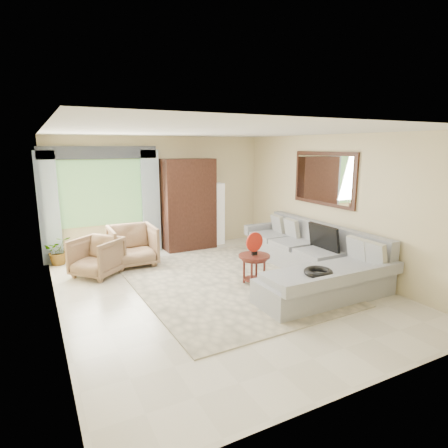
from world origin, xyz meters
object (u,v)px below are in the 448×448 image
tv_screen (324,238)px  armchair_right (133,246)px  floor_lamp (218,214)px  coffee_table (254,269)px  potted_plant (59,250)px  armoire (189,204)px  armchair_left (97,257)px  sectional_sofa (311,262)px

tv_screen → armchair_right: 3.75m
floor_lamp → coffee_table: bearing=-104.3°
coffee_table → potted_plant: 4.07m
tv_screen → armoire: bearing=117.2°
armchair_left → armchair_right: bearing=72.3°
armchair_left → potted_plant: (-0.58, 1.07, -0.06)m
coffee_table → floor_lamp: bearing=75.7°
tv_screen → armoire: armoire is taller
sectional_sofa → armchair_right: bearing=141.2°
sectional_sofa → tv_screen: (0.27, -0.02, 0.44)m
armchair_right → floor_lamp: floor_lamp is taller
sectional_sofa → coffee_table: size_ratio=6.35×
tv_screen → armchair_right: tv_screen is taller
armoire → tv_screen: bearing=-62.8°
sectional_sofa → tv_screen: size_ratio=4.68×
coffee_table → armchair_left: 2.93m
potted_plant → floor_lamp: bearing=0.1°
sectional_sofa → armoire: size_ratio=1.65×
tv_screen → floor_lamp: floor_lamp is taller
tv_screen → floor_lamp: bearing=103.2°
armchair_left → armchair_right: (0.75, 0.32, 0.05)m
potted_plant → sectional_sofa: bearing=-35.9°
tv_screen → coffee_table: bearing=174.6°
tv_screen → floor_lamp: size_ratio=0.49×
sectional_sofa → potted_plant: (-4.08, 2.95, 0.01)m
sectional_sofa → armchair_right: 3.52m
armchair_right → coffee_table: bearing=-51.9°
coffee_table → floor_lamp: floor_lamp is taller
sectional_sofa → armchair_right: sectional_sofa is taller
floor_lamp → armchair_right: bearing=-161.9°
sectional_sofa → floor_lamp: floor_lamp is taller
sectional_sofa → potted_plant: bearing=144.1°
tv_screen → floor_lamp: 3.05m
sectional_sofa → floor_lamp: (-0.43, 2.96, 0.47)m
tv_screen → coffee_table: 1.50m
coffee_table → armchair_right: bearing=127.3°
armchair_left → floor_lamp: 3.27m
sectional_sofa → potted_plant: 5.03m
tv_screen → armoire: (-1.50, 2.91, 0.33)m
armoire → floor_lamp: (0.80, 0.06, -0.30)m
potted_plant → armoire: armoire is taller
sectional_sofa → armoire: 3.24m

